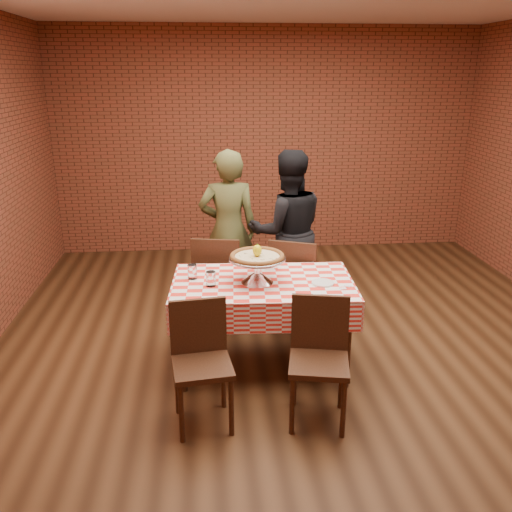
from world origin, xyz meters
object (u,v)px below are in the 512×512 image
at_px(condiment_caddy, 271,260).
at_px(chair_far_left, 220,280).
at_px(pizza_stand, 257,270).
at_px(chair_near_right, 319,365).
at_px(table, 263,325).
at_px(diner_black, 287,231).
at_px(water_glass_left, 211,279).
at_px(chair_far_right, 296,283).
at_px(pizza, 257,257).
at_px(chair_near_left, 202,369).
at_px(diner_olive, 228,230).
at_px(water_glass_right, 192,272).

xyz_separation_m(condiment_caddy, chair_far_left, (-0.42, 0.54, -0.37)).
height_order(pizza_stand, chair_near_right, pizza_stand).
bearing_deg(table, diner_black, 72.65).
distance_m(water_glass_left, chair_far_right, 1.16).
bearing_deg(pizza, table, 14.87).
height_order(pizza, chair_near_left, pizza).
bearing_deg(chair_far_left, pizza, 119.23).
relative_size(table, diner_olive, 0.87).
distance_m(chair_far_left, diner_olive, 0.59).
bearing_deg(chair_far_right, water_glass_left, 65.76).
bearing_deg(table, pizza, -165.13).
bearing_deg(condiment_caddy, chair_near_right, -83.13).
relative_size(pizza, chair_near_right, 0.48).
relative_size(condiment_caddy, chair_far_left, 0.16).
bearing_deg(diner_black, water_glass_right, 45.25).
distance_m(table, condiment_caddy, 0.55).
bearing_deg(table, condiment_caddy, 71.74).
relative_size(pizza, diner_olive, 0.26).
bearing_deg(chair_near_right, chair_far_left, 122.84).
relative_size(table, condiment_caddy, 9.32).
xyz_separation_m(condiment_caddy, chair_near_right, (0.21, -1.07, -0.39)).
xyz_separation_m(water_glass_right, chair_near_left, (0.07, -0.85, -0.38)).
xyz_separation_m(table, pizza, (-0.05, -0.01, 0.59)).
xyz_separation_m(water_glass_right, chair_near_right, (0.86, -0.89, -0.38)).
bearing_deg(diner_olive, table, 100.29).
height_order(chair_near_left, diner_black, diner_black).
xyz_separation_m(chair_near_left, diner_black, (0.86, 1.93, 0.38)).
xyz_separation_m(water_glass_right, chair_far_left, (0.23, 0.72, -0.36)).
height_order(water_glass_right, chair_near_right, chair_near_right).
distance_m(water_glass_right, chair_far_left, 0.84).
relative_size(chair_near_left, chair_far_left, 0.94).
relative_size(chair_near_right, diner_black, 0.54).
height_order(pizza, water_glass_right, pizza).
bearing_deg(chair_far_left, table, 122.31).
xyz_separation_m(pizza, chair_near_right, (0.35, -0.77, -0.53)).
bearing_deg(diner_black, condiment_caddy, 68.83).
bearing_deg(chair_near_right, chair_near_left, -170.93).
bearing_deg(chair_far_right, condiment_caddy, 76.46).
distance_m(pizza, chair_near_left, 1.01).
bearing_deg(pizza, chair_far_right, 58.44).
xyz_separation_m(water_glass_right, diner_black, (0.93, 1.08, -0.00)).
bearing_deg(diner_black, water_glass_left, 53.88).
height_order(chair_far_right, diner_black, diner_black).
distance_m(pizza_stand, water_glass_left, 0.37).
relative_size(table, water_glass_left, 12.05).
xyz_separation_m(chair_near_left, chair_far_left, (0.16, 1.58, 0.03)).
bearing_deg(condiment_caddy, pizza, -119.27).
bearing_deg(chair_near_right, pizza, 126.04).
distance_m(pizza_stand, diner_olive, 1.31).
distance_m(pizza, water_glass_left, 0.40).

